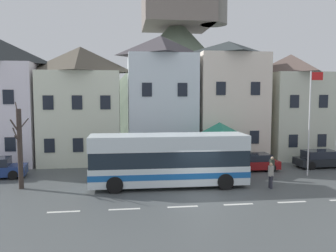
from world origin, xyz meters
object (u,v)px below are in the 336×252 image
(parked_car_02, at_px, (250,162))
(parked_car_00, at_px, (321,159))
(flagpole, at_px, (311,116))
(public_bench, at_px, (220,158))
(transit_bus, at_px, (169,160))
(townhouse_03, at_px, (228,101))
(hilltop_castle, at_px, (177,72))
(townhouse_04, at_px, (289,105))
(townhouse_00, at_px, (0,102))
(townhouse_02, at_px, (161,98))
(bare_tree_00, at_px, (20,147))
(pedestrian_00, at_px, (271,174))
(pedestrian_01, at_px, (272,167))
(bus_shelter, at_px, (219,131))
(townhouse_01, at_px, (81,105))

(parked_car_02, bearing_deg, parked_car_00, -177.14)
(flagpole, bearing_deg, public_bench, 134.88)
(transit_bus, relative_size, flagpole, 1.33)
(townhouse_03, distance_m, hilltop_castle, 24.21)
(parked_car_02, bearing_deg, townhouse_04, -136.41)
(townhouse_00, distance_m, public_bench, 19.12)
(hilltop_castle, distance_m, transit_bus, 34.31)
(townhouse_02, height_order, bare_tree_00, townhouse_02)
(transit_bus, xyz_separation_m, pedestrian_00, (6.20, -1.32, -0.75))
(pedestrian_00, bearing_deg, pedestrian_01, 63.74)
(townhouse_02, xyz_separation_m, townhouse_03, (6.14, -0.19, -0.20))
(transit_bus, height_order, flagpole, flagpole)
(townhouse_04, relative_size, transit_bus, 0.97)
(pedestrian_00, xyz_separation_m, bare_tree_00, (-15.34, 1.94, 1.69))
(bus_shelter, relative_size, pedestrian_00, 2.29)
(bus_shelter, relative_size, parked_car_02, 0.83)
(townhouse_00, distance_m, townhouse_03, 19.72)
(public_bench, bearing_deg, townhouse_03, 60.35)
(townhouse_01, bearing_deg, parked_car_00, -14.39)
(townhouse_02, distance_m, townhouse_04, 12.46)
(transit_bus, relative_size, parked_car_00, 2.38)
(bus_shelter, bearing_deg, parked_car_00, -0.77)
(flagpole, bearing_deg, transit_bus, -171.24)
(pedestrian_00, bearing_deg, bus_shelter, 106.80)
(hilltop_castle, height_order, parked_car_02, hilltop_castle)
(parked_car_02, relative_size, pedestrian_00, 2.75)
(bus_shelter, xyz_separation_m, public_bench, (0.80, 2.42, -2.56))
(hilltop_castle, bearing_deg, pedestrian_01, -87.39)
(townhouse_01, height_order, parked_car_00, townhouse_01)
(public_bench, bearing_deg, pedestrian_01, -72.67)
(townhouse_01, height_order, parked_car_02, townhouse_01)
(townhouse_03, bearing_deg, public_bench, -119.65)
(townhouse_04, xyz_separation_m, parked_car_00, (-0.06, -5.64, -4.15))
(parked_car_02, height_order, bare_tree_00, bare_tree_00)
(bare_tree_00, bearing_deg, bus_shelter, 15.05)
(transit_bus, bearing_deg, parked_car_00, 18.64)
(townhouse_02, xyz_separation_m, hilltop_castle, (5.19, 23.65, 3.94))
(townhouse_01, xyz_separation_m, townhouse_04, (19.34, 0.70, -0.13))
(townhouse_04, height_order, bus_shelter, townhouse_04)
(townhouse_00, xyz_separation_m, parked_car_02, (19.87, -5.34, -4.61))
(parked_car_00, height_order, parked_car_02, parked_car_00)
(townhouse_02, height_order, bus_shelter, townhouse_02)
(pedestrian_01, bearing_deg, transit_bus, -174.64)
(townhouse_03, distance_m, transit_bus, 11.84)
(townhouse_01, distance_m, bus_shelter, 12.07)
(townhouse_02, distance_m, transit_bus, 10.05)
(parked_car_00, bearing_deg, townhouse_02, 156.39)
(townhouse_04, bearing_deg, transit_bus, -142.86)
(transit_bus, xyz_separation_m, flagpole, (10.39, 1.60, 2.64))
(parked_car_00, relative_size, flagpole, 0.56)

